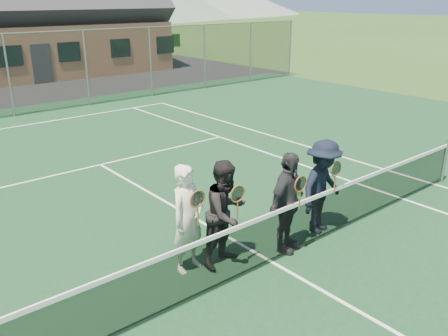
{
  "coord_description": "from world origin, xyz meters",
  "views": [
    {
      "loc": [
        -5.08,
        -4.82,
        4.24
      ],
      "look_at": [
        0.2,
        1.5,
        1.25
      ],
      "focal_mm": 38.0,
      "sensor_mm": 36.0,
      "label": 1
    }
  ],
  "objects_px": {
    "player_b": "(226,213)",
    "player_d": "(322,187)",
    "tennis_net": "(273,235)",
    "player_c": "(287,203)",
    "player_a": "(188,218)",
    "clubhouse": "(18,1)"
  },
  "relations": [
    {
      "from": "tennis_net",
      "to": "player_b",
      "type": "height_order",
      "value": "player_b"
    },
    {
      "from": "player_a",
      "to": "player_d",
      "type": "bearing_deg",
      "value": -10.71
    },
    {
      "from": "tennis_net",
      "to": "player_b",
      "type": "distance_m",
      "value": 0.86
    },
    {
      "from": "clubhouse",
      "to": "player_b",
      "type": "height_order",
      "value": "clubhouse"
    },
    {
      "from": "player_b",
      "to": "player_a",
      "type": "bearing_deg",
      "value": 158.32
    },
    {
      "from": "player_c",
      "to": "player_d",
      "type": "height_order",
      "value": "same"
    },
    {
      "from": "player_b",
      "to": "player_d",
      "type": "distance_m",
      "value": 2.11
    },
    {
      "from": "player_a",
      "to": "player_c",
      "type": "bearing_deg",
      "value": -19.51
    },
    {
      "from": "clubhouse",
      "to": "player_c",
      "type": "height_order",
      "value": "clubhouse"
    },
    {
      "from": "clubhouse",
      "to": "player_b",
      "type": "bearing_deg",
      "value": -101.02
    },
    {
      "from": "tennis_net",
      "to": "clubhouse",
      "type": "xyz_separation_m",
      "value": [
        4.0,
        24.0,
        3.45
      ]
    },
    {
      "from": "clubhouse",
      "to": "player_b",
      "type": "distance_m",
      "value": 24.12
    },
    {
      "from": "player_b",
      "to": "player_d",
      "type": "relative_size",
      "value": 1.0
    },
    {
      "from": "player_d",
      "to": "clubhouse",
      "type": "bearing_deg",
      "value": 84.05
    },
    {
      "from": "player_d",
      "to": "player_b",
      "type": "bearing_deg",
      "value": 172.62
    },
    {
      "from": "player_c",
      "to": "tennis_net",
      "type": "bearing_deg",
      "value": -161.39
    },
    {
      "from": "tennis_net",
      "to": "player_c",
      "type": "bearing_deg",
      "value": 18.61
    },
    {
      "from": "tennis_net",
      "to": "player_c",
      "type": "height_order",
      "value": "player_c"
    },
    {
      "from": "clubhouse",
      "to": "player_c",
      "type": "xyz_separation_m",
      "value": [
        -3.51,
        -23.83,
        -3.07
      ]
    },
    {
      "from": "tennis_net",
      "to": "player_d",
      "type": "xyz_separation_m",
      "value": [
        1.52,
        0.25,
        0.38
      ]
    },
    {
      "from": "player_b",
      "to": "player_d",
      "type": "height_order",
      "value": "same"
    },
    {
      "from": "clubhouse",
      "to": "player_d",
      "type": "distance_m",
      "value": 24.08
    }
  ]
}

